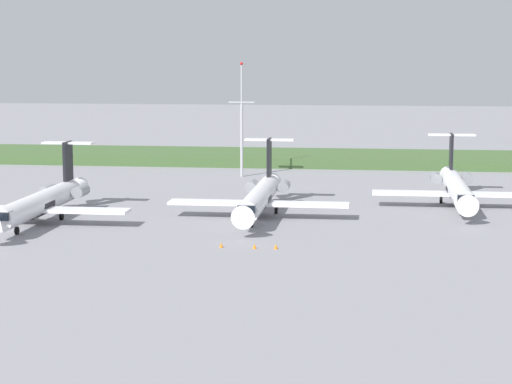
{
  "coord_description": "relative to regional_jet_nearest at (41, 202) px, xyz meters",
  "views": [
    {
      "loc": [
        14.78,
        -106.71,
        20.19
      ],
      "look_at": [
        0.0,
        9.3,
        3.0
      ],
      "focal_mm": 64.88,
      "sensor_mm": 36.0,
      "label": 1
    }
  ],
  "objects": [
    {
      "name": "regional_jet_nearest",
      "position": [
        0.0,
        0.0,
        0.0
      ],
      "size": [
        22.81,
        31.0,
        9.0
      ],
      "color": "white",
      "rests_on": "ground"
    },
    {
      "name": "ground_plane",
      "position": [
        25.51,
        29.11,
        -2.54
      ],
      "size": [
        500.0,
        500.0,
        0.0
      ],
      "primitive_type": "plane",
      "color": "gray"
    },
    {
      "name": "grass_berm",
      "position": [
        25.51,
        67.93,
        -1.58
      ],
      "size": [
        320.0,
        20.0,
        1.91
      ],
      "primitive_type": "cube",
      "color": "#426033",
      "rests_on": "ground"
    },
    {
      "name": "antenna_mast",
      "position": [
        18.23,
        46.33,
        5.52
      ],
      "size": [
        4.4,
        0.5,
        19.24
      ],
      "color": "#B2B2B7",
      "rests_on": "ground"
    },
    {
      "name": "safety_cone_rear_marker",
      "position": [
        30.26,
        -12.27,
        -2.26
      ],
      "size": [
        0.44,
        0.44,
        0.55
      ],
      "primitive_type": "cone",
      "color": "orange",
      "rests_on": "ground"
    },
    {
      "name": "regional_jet_second",
      "position": [
        26.06,
        8.03,
        0.0
      ],
      "size": [
        22.81,
        31.0,
        9.0
      ],
      "color": "white",
      "rests_on": "ground"
    },
    {
      "name": "regional_jet_third",
      "position": [
        51.67,
        19.43,
        0.0
      ],
      "size": [
        22.81,
        31.0,
        9.0
      ],
      "color": "white",
      "rests_on": "ground"
    },
    {
      "name": "safety_cone_mid_marker",
      "position": [
        28.01,
        -12.42,
        -2.26
      ],
      "size": [
        0.44,
        0.44,
        0.55
      ],
      "primitive_type": "cone",
      "color": "orange",
      "rests_on": "ground"
    },
    {
      "name": "safety_cone_front_marker",
      "position": [
        24.39,
        -12.21,
        -2.26
      ],
      "size": [
        0.44,
        0.44,
        0.55
      ],
      "primitive_type": "cone",
      "color": "orange",
      "rests_on": "ground"
    }
  ]
}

